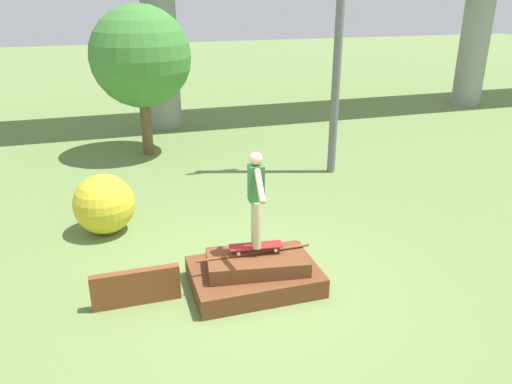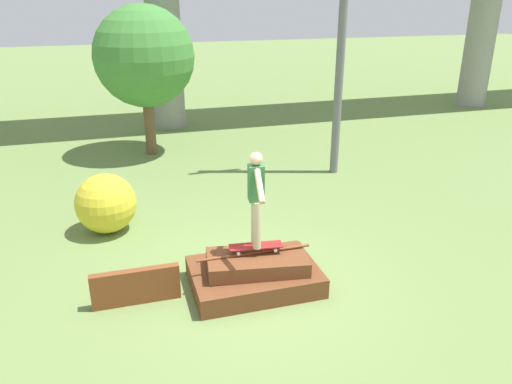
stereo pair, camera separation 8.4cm
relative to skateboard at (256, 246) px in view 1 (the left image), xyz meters
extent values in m
plane|color=olive|center=(-0.04, -0.03, -0.67)|extent=(80.00, 80.00, 0.00)
cube|color=brown|center=(-0.04, -0.03, -0.51)|extent=(1.93, 1.34, 0.31)
cube|color=brown|center=(-0.01, -0.09, -0.24)|extent=(1.61, 0.96, 0.26)
cylinder|color=brown|center=(-0.04, -0.03, -0.10)|extent=(1.78, 0.04, 0.04)
cube|color=brown|center=(-1.82, 0.01, -0.40)|extent=(1.28, 0.13, 0.55)
cube|color=maroon|center=(0.00, 0.00, 0.01)|extent=(0.83, 0.32, 0.01)
cylinder|color=silver|center=(0.29, 0.06, -0.05)|extent=(0.06, 0.04, 0.05)
cylinder|color=silver|center=(0.27, -0.13, -0.05)|extent=(0.06, 0.04, 0.05)
cylinder|color=silver|center=(-0.27, 0.13, -0.05)|extent=(0.06, 0.04, 0.05)
cylinder|color=silver|center=(-0.29, -0.06, -0.05)|extent=(0.06, 0.04, 0.05)
cylinder|color=#C6B78E|center=(0.01, 0.08, 0.39)|extent=(0.12, 0.12, 0.75)
cylinder|color=#C6B78E|center=(-0.01, -0.08, 0.39)|extent=(0.12, 0.12, 0.75)
cube|color=#2D6638|center=(0.00, 0.00, 1.03)|extent=(0.24, 0.23, 0.54)
sphere|color=tan|center=(0.00, 0.00, 1.40)|extent=(0.19, 0.19, 0.19)
cylinder|color=tan|center=(0.04, 0.31, 1.10)|extent=(0.14, 0.47, 0.40)
cylinder|color=tan|center=(-0.04, -0.31, 1.10)|extent=(0.14, 0.47, 0.40)
cylinder|color=gray|center=(-0.04, 10.32, 2.18)|extent=(1.10, 1.10, 5.69)
cylinder|color=gray|center=(12.06, 10.32, 2.18)|extent=(1.10, 1.10, 5.69)
cylinder|color=brown|center=(-0.91, 7.36, 0.10)|extent=(0.29, 0.29, 1.54)
sphere|color=#428438|center=(-0.91, 7.36, 2.00)|extent=(2.66, 2.66, 2.66)
sphere|color=gold|center=(-2.18, 2.60, -0.10)|extent=(1.13, 1.13, 1.13)
camera|label=1|loc=(-1.98, -6.43, 3.60)|focal=35.00mm
camera|label=2|loc=(-1.90, -6.45, 3.60)|focal=35.00mm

